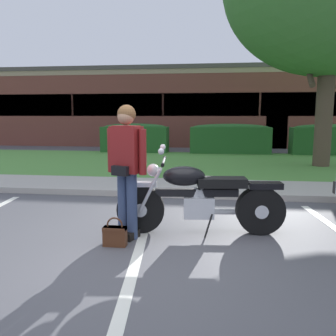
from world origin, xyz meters
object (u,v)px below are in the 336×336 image
object	(u,v)px
hedge_center_right	(332,139)
handbag	(115,234)
rider_person	(127,162)
hedge_center_left	(230,138)
hedge_left	(135,138)
brick_building	(173,108)
motorcycle	(207,198)

from	to	relation	value
hedge_center_right	handbag	bearing A→B (deg)	-118.76
rider_person	hedge_center_left	bearing A→B (deg)	80.30
hedge_center_right	rider_person	bearing A→B (deg)	-119.13
hedge_center_left	hedge_left	bearing A→B (deg)	-180.00
hedge_center_right	brick_building	xyz separation A→B (m)	(-7.08, 6.98, 1.35)
rider_person	hedge_center_left	distance (m)	10.34
rider_person	handbag	bearing A→B (deg)	-105.08
hedge_center_right	brick_building	bearing A→B (deg)	135.42
brick_building	handbag	bearing A→B (deg)	-85.68
rider_person	hedge_center_right	world-z (taller)	rider_person
hedge_left	brick_building	size ratio (longest dim) A/B	0.10
hedge_left	brick_building	world-z (taller)	brick_building
hedge_center_right	hedge_center_left	bearing A→B (deg)	180.00
handbag	hedge_center_left	size ratio (longest dim) A/B	0.11
rider_person	handbag	size ratio (longest dim) A/B	4.74
motorcycle	brick_building	distance (m)	17.09
handbag	hedge_left	xyz separation A→B (m)	(-2.11, 10.50, 0.51)
motorcycle	brick_building	xyz separation A→B (m)	(-2.41, 16.85, 1.52)
hedge_left	hedge_center_left	bearing A→B (deg)	0.00
motorcycle	handbag	world-z (taller)	motorcycle
motorcycle	hedge_left	xyz separation A→B (m)	(-3.20, 9.87, 0.17)
motorcycle	hedge_left	bearing A→B (deg)	107.98
hedge_center_left	handbag	bearing A→B (deg)	-99.86
brick_building	rider_person	bearing A→B (deg)	-85.33
hedge_center_right	hedge_left	bearing A→B (deg)	-180.00
handbag	hedge_left	world-z (taller)	hedge_left
hedge_center_left	hedge_center_right	distance (m)	3.94
handbag	hedge_left	bearing A→B (deg)	101.37
hedge_left	hedge_center_right	distance (m)	7.87
handbag	motorcycle	bearing A→B (deg)	29.70
motorcycle	hedge_center_right	world-z (taller)	hedge_center_right
rider_person	brick_building	bearing A→B (deg)	94.67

